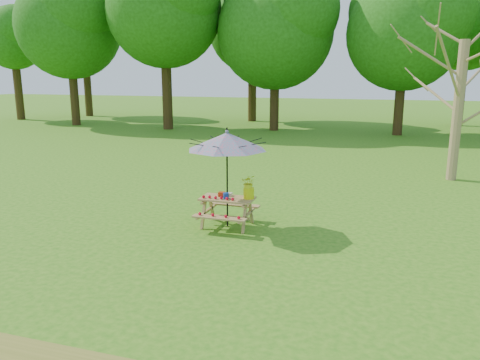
% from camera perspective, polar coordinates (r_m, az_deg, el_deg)
% --- Properties ---
extents(ground, '(120.00, 120.00, 0.00)m').
position_cam_1_polar(ground, '(7.86, -2.96, -12.77)').
color(ground, '#2D7215').
rests_on(ground, ground).
extents(picnic_table, '(1.20, 1.32, 0.67)m').
position_cam_1_polar(picnic_table, '(10.61, -1.55, -3.97)').
color(picnic_table, '#A9824C').
rests_on(picnic_table, ground).
extents(patio_umbrella, '(1.80, 1.80, 2.25)m').
position_cam_1_polar(patio_umbrella, '(10.27, -1.60, 4.73)').
color(patio_umbrella, black).
rests_on(patio_umbrella, ground).
extents(produce_bins, '(0.29, 0.39, 0.13)m').
position_cam_1_polar(produce_bins, '(10.56, -1.81, -1.82)').
color(produce_bins, '#B02D0E').
rests_on(produce_bins, picnic_table).
extents(tomatoes_row, '(0.77, 0.13, 0.07)m').
position_cam_1_polar(tomatoes_row, '(10.40, -2.67, -2.17)').
color(tomatoes_row, red).
rests_on(tomatoes_row, picnic_table).
extents(flower_bucket, '(0.37, 0.34, 0.54)m').
position_cam_1_polar(flower_bucket, '(10.39, 1.08, -0.71)').
color(flower_bucket, '#DCE20B').
rests_on(flower_bucket, picnic_table).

